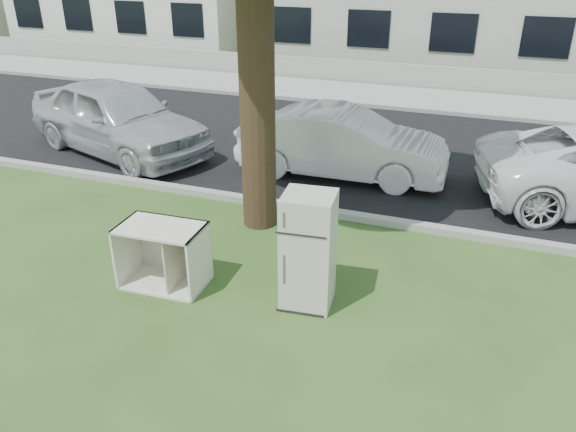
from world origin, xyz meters
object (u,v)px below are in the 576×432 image
(car_center, at_px, (343,143))
(car_left, at_px, (117,117))
(fridge, at_px, (308,251))
(cabinet, at_px, (163,255))

(car_center, bearing_deg, car_left, 92.41)
(fridge, bearing_deg, car_center, 93.89)
(fridge, xyz_separation_m, car_center, (-0.77, 4.41, -0.09))
(fridge, xyz_separation_m, cabinet, (-1.94, -0.25, -0.32))
(fridge, bearing_deg, cabinet, -178.83)
(fridge, height_order, car_left, car_left)
(fridge, relative_size, car_center, 0.37)
(car_center, height_order, car_left, car_left)
(car_center, relative_size, car_left, 0.87)
(cabinet, xyz_separation_m, car_left, (-3.76, 4.31, 0.36))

